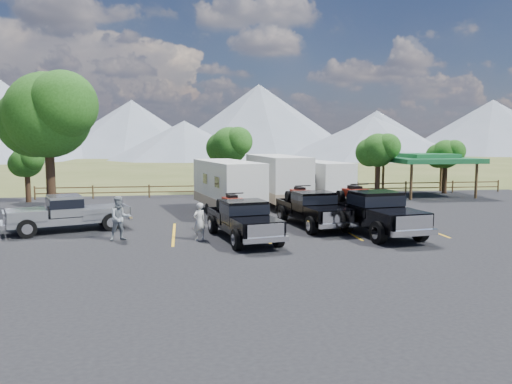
{
  "coord_description": "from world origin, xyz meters",
  "views": [
    {
      "loc": [
        -5.58,
        -18.73,
        4.39
      ],
      "look_at": [
        -1.78,
        6.82,
        1.6
      ],
      "focal_mm": 35.0,
      "sensor_mm": 36.0,
      "label": 1
    }
  ],
  "objects": [
    {
      "name": "pickup_silver",
      "position": [
        -10.9,
        5.44,
        0.92
      ],
      "size": [
        5.92,
        3.64,
        1.69
      ],
      "rotation": [
        0.0,
        0.0,
        -1.22
      ],
      "color": "gray",
      "rests_on": "asphalt_lot"
    },
    {
      "name": "trailer_right",
      "position": [
        3.07,
        12.6,
        1.54
      ],
      "size": [
        3.35,
        8.27,
        2.86
      ],
      "rotation": [
        0.0,
        0.0,
        0.19
      ],
      "color": "white",
      "rests_on": "asphalt_lot"
    },
    {
      "name": "trailer_left",
      "position": [
        -3.02,
        9.47,
        1.64
      ],
      "size": [
        3.7,
        8.83,
        3.06
      ],
      "rotation": [
        0.0,
        0.0,
        0.21
      ],
      "color": "white",
      "rests_on": "asphalt_lot"
    },
    {
      "name": "ground",
      "position": [
        0.0,
        0.0,
        0.0
      ],
      "size": [
        320.0,
        320.0,
        0.0
      ],
      "primitive_type": "plane",
      "color": "#445022",
      "rests_on": "ground"
    },
    {
      "name": "asphalt_lot",
      "position": [
        0.0,
        3.0,
        0.02
      ],
      "size": [
        44.0,
        34.0,
        0.04
      ],
      "primitive_type": "cube",
      "color": "black",
      "rests_on": "ground"
    },
    {
      "name": "trailer_center",
      "position": [
        0.49,
        12.8,
        1.73
      ],
      "size": [
        3.13,
        9.35,
        3.23
      ],
      "rotation": [
        0.0,
        0.0,
        0.1
      ],
      "color": "white",
      "rests_on": "asphalt_lot"
    },
    {
      "name": "stall_lines",
      "position": [
        0.0,
        4.0,
        0.04
      ],
      "size": [
        12.12,
        5.5,
        0.01
      ],
      "color": "gold",
      "rests_on": "asphalt_lot"
    },
    {
      "name": "pavilion",
      "position": [
        13.0,
        17.0,
        2.79
      ],
      "size": [
        6.2,
        6.2,
        3.22
      ],
      "color": "brown",
      "rests_on": "ground"
    },
    {
      "name": "rig_left",
      "position": [
        -3.04,
        2.37,
        0.96
      ],
      "size": [
        2.89,
        5.96,
        1.91
      ],
      "rotation": [
        0.0,
        0.0,
        0.2
      ],
      "color": "black",
      "rests_on": "asphalt_lot"
    },
    {
      "name": "mountain_range",
      "position": [
        -7.63,
        105.98,
        7.87
      ],
      "size": [
        209.0,
        71.0,
        20.0
      ],
      "color": "slate",
      "rests_on": "ground"
    },
    {
      "name": "tree_big_nw",
      "position": [
        -12.55,
        9.03,
        5.6
      ],
      "size": [
        5.54,
        5.18,
        7.84
      ],
      "color": "black",
      "rests_on": "ground"
    },
    {
      "name": "rail_fence",
      "position": [
        2.0,
        18.5,
        0.61
      ],
      "size": [
        36.12,
        0.12,
        1.0
      ],
      "color": "brown",
      "rests_on": "ground"
    },
    {
      "name": "tree_north",
      "position": [
        -2.03,
        19.02,
        3.83
      ],
      "size": [
        3.46,
        3.24,
        5.25
      ],
      "color": "black",
      "rests_on": "ground"
    },
    {
      "name": "rig_right",
      "position": [
        3.06,
        2.91,
        1.09
      ],
      "size": [
        3.01,
        6.76,
        2.18
      ],
      "rotation": [
        0.0,
        0.0,
        0.14
      ],
      "color": "black",
      "rests_on": "asphalt_lot"
    },
    {
      "name": "tree_ne_b",
      "position": [
        14.98,
        18.01,
        3.13
      ],
      "size": [
        2.77,
        2.59,
        4.27
      ],
      "color": "black",
      "rests_on": "ground"
    },
    {
      "name": "tree_ne_a",
      "position": [
        8.97,
        17.01,
        3.48
      ],
      "size": [
        3.11,
        2.92,
        4.76
      ],
      "color": "black",
      "rests_on": "ground"
    },
    {
      "name": "rig_center",
      "position": [
        0.74,
        5.0,
        0.98
      ],
      "size": [
        2.74,
        6.04,
        1.95
      ],
      "rotation": [
        0.0,
        0.0,
        0.15
      ],
      "color": "black",
      "rests_on": "asphalt_lot"
    },
    {
      "name": "person_a",
      "position": [
        -4.89,
        2.48,
        0.85
      ],
      "size": [
        0.7,
        0.63,
        1.61
      ],
      "primitive_type": "imported",
      "rotation": [
        0.0,
        0.0,
        3.68
      ],
      "color": "#BBBBBB",
      "rests_on": "asphalt_lot"
    },
    {
      "name": "person_b",
      "position": [
        -8.23,
        2.89,
        0.99
      ],
      "size": [
        1.12,
        1.0,
        1.9
      ],
      "primitive_type": "imported",
      "rotation": [
        0.0,
        0.0,
        0.37
      ],
      "color": "gray",
      "rests_on": "asphalt_lot"
    },
    {
      "name": "tree_nw_small",
      "position": [
        -16.02,
        17.01,
        2.78
      ],
      "size": [
        2.59,
        2.43,
        3.85
      ],
      "color": "black",
      "rests_on": "ground"
    }
  ]
}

